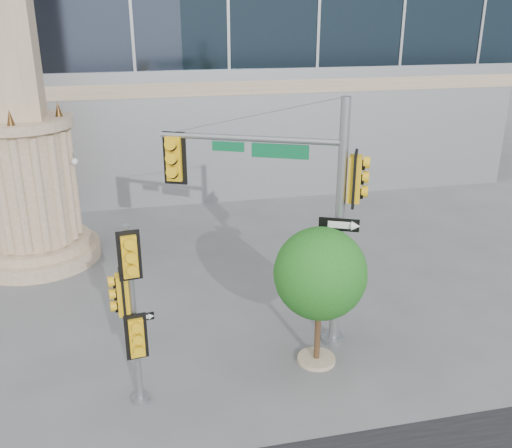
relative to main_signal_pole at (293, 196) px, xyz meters
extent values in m
plane|color=#545456|center=(-1.47, -2.00, -4.09)|extent=(120.00, 120.00, 0.00)
cylinder|color=#9B8569|center=(-7.47, 7.00, -3.84)|extent=(4.40, 4.40, 0.50)
cylinder|color=#9B8569|center=(-7.47, 7.00, -3.44)|extent=(3.80, 3.80, 0.30)
cylinder|color=#9B8569|center=(-7.47, 7.00, -1.29)|extent=(3.00, 3.00, 4.00)
cylinder|color=#9B8569|center=(-7.47, 7.00, 0.86)|extent=(3.50, 3.50, 0.30)
cone|color=#472D14|center=(-6.17, 7.00, 1.26)|extent=(0.24, 0.24, 0.50)
cylinder|color=slate|center=(1.08, -0.50, -4.02)|extent=(0.62, 0.62, 0.13)
cylinder|color=slate|center=(1.08, -0.50, -0.79)|extent=(0.24, 0.24, 6.60)
cylinder|color=slate|center=(-1.01, 0.47, 1.41)|extent=(4.26, 2.07, 0.15)
cube|color=#0A5B33|center=(-0.32, 0.13, 1.13)|extent=(1.32, 0.64, 0.35)
cube|color=yellow|center=(-2.81, 1.30, 0.80)|extent=(0.68, 0.53, 1.37)
cube|color=yellow|center=(1.36, -0.62, 0.53)|extent=(0.53, 0.68, 1.37)
cube|color=black|center=(1.02, -0.64, -0.62)|extent=(0.93, 0.45, 0.33)
cube|color=#AC170F|center=(1.02, -0.64, -1.39)|extent=(0.33, 0.18, 0.51)
cylinder|color=slate|center=(-4.13, -1.93, -4.03)|extent=(0.42, 0.42, 0.11)
cylinder|color=slate|center=(-4.13, -1.93, -1.90)|extent=(0.16, 0.16, 4.38)
cube|color=yellow|center=(-4.11, -2.12, -0.32)|extent=(0.51, 0.31, 1.09)
cube|color=yellow|center=(-4.32, -1.95, -1.29)|extent=(0.31, 0.51, 1.09)
cube|color=yellow|center=(-4.11, -2.12, -2.25)|extent=(0.51, 0.31, 1.09)
cube|color=black|center=(-3.96, -2.01, -1.86)|extent=(0.54, 0.10, 0.18)
cylinder|color=#9B8569|center=(0.34, -1.30, -4.03)|extent=(0.98, 0.98, 0.11)
cylinder|color=#382314|center=(0.34, -1.30, -3.11)|extent=(0.15, 0.15, 1.96)
sphere|color=#155F18|center=(0.34, -1.30, -1.59)|extent=(2.28, 2.28, 2.28)
sphere|color=#155F18|center=(0.83, -1.03, -1.91)|extent=(1.41, 1.41, 1.41)
sphere|color=#155F18|center=(-0.04, -1.57, -1.86)|extent=(1.20, 1.20, 1.20)
camera|label=1|loc=(-3.91, -13.12, 4.45)|focal=40.00mm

